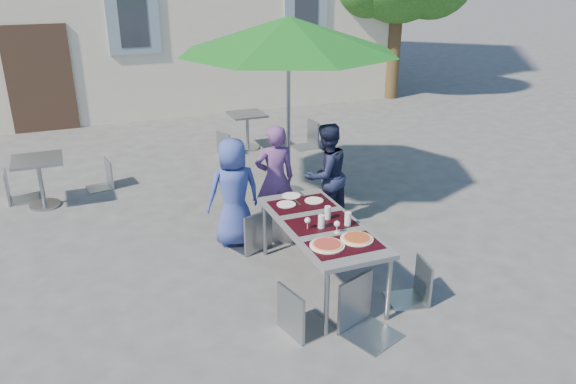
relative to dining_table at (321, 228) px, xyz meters
name	(u,v)px	position (x,y,z in m)	size (l,w,h in m)	color
ground	(243,283)	(-0.79, 0.34, -0.70)	(90.00, 90.00, 0.00)	#474749
dining_table	(321,228)	(0.00, 0.00, 0.00)	(0.80, 1.85, 0.76)	#45454A
pizza_near_left	(327,245)	(-0.17, -0.51, 0.07)	(0.35, 0.35, 0.03)	white
pizza_near_right	(357,238)	(0.17, -0.49, 0.07)	(0.33, 0.33, 0.03)	white
glassware	(330,219)	(0.06, -0.09, 0.13)	(0.50, 0.40, 0.15)	silver
place_settings	(297,200)	(0.00, 0.65, 0.06)	(0.60, 0.45, 0.01)	white
child_0	(234,192)	(-0.58, 1.32, 0.00)	(0.68, 0.44, 1.39)	#38499C
child_1	(275,179)	(0.04, 1.51, 0.03)	(0.53, 0.35, 1.44)	#653A78
child_2	(326,175)	(0.73, 1.42, 0.01)	(0.69, 0.40, 1.41)	#1C213E
chair_0	(252,206)	(-0.43, 1.07, -0.11)	(0.58, 0.58, 0.99)	gray
chair_1	(278,204)	(-0.04, 1.18, -0.18)	(0.52, 0.52, 0.88)	gray
chair_2	(322,208)	(0.41, 0.83, -0.18)	(0.47, 0.48, 0.89)	gray
chair_3	(299,283)	(-0.56, -0.73, -0.14)	(0.51, 0.50, 0.95)	#90979B
chair_4	(417,259)	(0.79, -0.67, -0.20)	(0.45, 0.44, 0.86)	#90969B
chair_5	(365,275)	(0.02, -0.94, -0.07)	(0.60, 0.61, 1.05)	gray
patio_umbrella	(289,35)	(0.60, 2.44, 1.72)	(3.12, 3.12, 2.67)	#999CA0
cafe_table_0	(40,174)	(-2.86, 3.49, -0.20)	(0.69, 0.69, 0.74)	#999CA0
bg_chair_l_0	(11,168)	(-3.25, 3.84, -0.16)	(0.43, 0.43, 0.92)	gray
bg_chair_r_0	(101,158)	(-1.97, 3.95, -0.20)	(0.44, 0.43, 0.85)	#90979C
cafe_table_1	(247,126)	(0.79, 5.02, -0.24)	(0.65, 0.65, 0.70)	#999CA0
bg_chair_l_1	(227,130)	(0.32, 4.81, -0.21)	(0.49, 0.49, 0.84)	#8F959A
bg_chair_r_1	(309,118)	(1.93, 4.68, -0.13)	(0.47, 0.46, 0.97)	#8F959A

